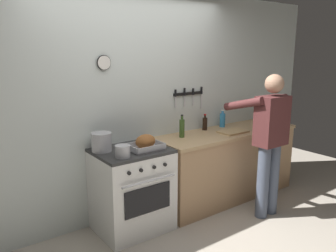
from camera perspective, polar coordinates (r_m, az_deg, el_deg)
name	(u,v)px	position (r m, az deg, el deg)	size (l,w,h in m)	color
wall_back	(131,105)	(3.89, -6.25, 3.50)	(6.00, 0.13, 2.60)	silver
counter_block	(226,164)	(4.54, 9.68, -6.33)	(2.03, 0.65, 0.90)	tan
stove	(132,190)	(3.71, -6.07, -10.62)	(0.76, 0.67, 0.90)	white
person_cook	(269,137)	(4.02, 16.68, -1.73)	(0.51, 0.63, 1.66)	#4C566B
roasting_pan	(146,143)	(3.53, -3.81, -2.88)	(0.35, 0.26, 0.16)	#B7B7BC
stock_pot	(102,142)	(3.53, -11.14, -2.66)	(0.21, 0.21, 0.19)	#B7B7BC
saucepan	(123,151)	(3.31, -7.66, -4.23)	(0.15, 0.15, 0.12)	#B7B7BC
cutting_board	(233,132)	(4.35, 10.89, -0.94)	(0.36, 0.24, 0.02)	tan
bottle_dish_soap	(222,120)	(4.62, 9.15, 1.05)	(0.07, 0.07, 0.23)	#338CCC
bottle_olive_oil	(182,128)	(4.01, 2.36, -0.32)	(0.06, 0.06, 0.27)	#385623
bottle_soy_sauce	(205,123)	(4.41, 6.23, 0.44)	(0.06, 0.06, 0.21)	black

